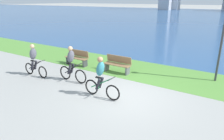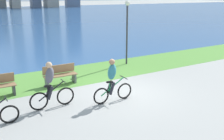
{
  "view_description": "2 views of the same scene",
  "coord_description": "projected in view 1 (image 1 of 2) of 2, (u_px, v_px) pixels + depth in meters",
  "views": [
    {
      "loc": [
        3.73,
        -6.79,
        3.76
      ],
      "look_at": [
        -0.79,
        0.21,
        0.92
      ],
      "focal_mm": 33.4,
      "sensor_mm": 36.0,
      "label": 1
    },
    {
      "loc": [
        -5.57,
        -8.6,
        3.96
      ],
      "look_at": [
        -0.37,
        0.11,
        1.02
      ],
      "focal_mm": 41.92,
      "sensor_mm": 36.0,
      "label": 2
    }
  ],
  "objects": [
    {
      "name": "grass_strip_bayside",
      "position": [
        156.0,
        73.0,
        11.15
      ],
      "size": [
        120.0,
        3.34,
        0.01
      ],
      "primitive_type": "cube",
      "color": "#59933D",
      "rests_on": "ground"
    },
    {
      "name": "cyclist_lead",
      "position": [
        101.0,
        78.0,
        8.18
      ],
      "size": [
        1.68,
        0.52,
        1.68
      ],
      "color": "black",
      "rests_on": "ground"
    },
    {
      "name": "bench_near_path",
      "position": [
        118.0,
        64.0,
        11.16
      ],
      "size": [
        1.5,
        0.47,
        0.9
      ],
      "color": "olive",
      "rests_on": "ground"
    },
    {
      "name": "lamppost_tall",
      "position": [
        224.0,
        31.0,
        9.34
      ],
      "size": [
        0.28,
        0.28,
        3.63
      ],
      "color": "#38383D",
      "rests_on": "ground"
    },
    {
      "name": "cyclist_trailing",
      "position": [
        72.0,
        64.0,
        9.81
      ],
      "size": [
        1.67,
        0.52,
        1.72
      ],
      "color": "black",
      "rests_on": "ground"
    },
    {
      "name": "bench_far_along_path",
      "position": [
        77.0,
        58.0,
        12.42
      ],
      "size": [
        1.5,
        0.47,
        0.9
      ],
      "color": "olive",
      "rests_on": "ground"
    },
    {
      "name": "cyclist_distant_rear",
      "position": [
        34.0,
        60.0,
        10.5
      ],
      "size": [
        1.67,
        0.52,
        1.65
      ],
      "color": "black",
      "rests_on": "ground"
    },
    {
      "name": "ground_plane",
      "position": [
        125.0,
        96.0,
        8.53
      ],
      "size": [
        300.0,
        300.0,
        0.0
      ],
      "primitive_type": "plane",
      "color": "#9E9E99"
    }
  ]
}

